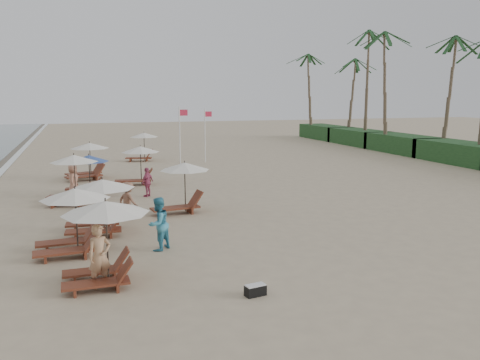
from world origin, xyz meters
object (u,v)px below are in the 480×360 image
object	(u,v)px
lounger_station_0	(100,239)
beachgoer_far_b	(73,181)
beachgoer_near	(100,256)
lounger_station_5	(86,162)
inland_station_0	(180,184)
beachgoer_mid_b	(128,201)
inland_station_2	(142,144)
beachgoer_far_a	(147,182)
beachgoer_mid_a	(158,224)
lounger_station_4	(85,175)
lounger_station_1	(69,222)
flag_pole_near	(180,137)
inland_station_1	(137,162)
lounger_station_3	(70,180)
duffel_bag	(255,290)
lounger_station_2	(97,206)

from	to	relation	value
lounger_station_0	beachgoer_far_b	size ratio (longest dim) A/B	1.45
beachgoer_near	lounger_station_5	bearing A→B (deg)	70.32
inland_station_0	beachgoer_mid_b	size ratio (longest dim) A/B	1.76
inland_station_2	beachgoer_far_a	distance (m)	14.52
beachgoer_far_b	lounger_station_0	bearing A→B (deg)	-164.71
beachgoer_mid_a	lounger_station_4	bearing A→B (deg)	-120.62
lounger_station_0	lounger_station_1	xyz separation A→B (m)	(-0.86, 3.18, -0.23)
inland_station_0	beachgoer_mid_b	distance (m)	2.49
inland_station_0	inland_station_2	bearing A→B (deg)	88.23
lounger_station_4	beachgoer_far_a	distance (m)	3.44
beachgoer_far_b	flag_pole_near	xyz separation A→B (m)	(6.80, 6.07, 1.60)
beachgoer_mid_a	inland_station_1	bearing A→B (deg)	-135.25
lounger_station_3	beachgoer_far_a	bearing A→B (deg)	9.65
lounger_station_0	lounger_station_5	size ratio (longest dim) A/B	0.88
lounger_station_5	inland_station_1	world-z (taller)	lounger_station_5
lounger_station_5	duffel_bag	distance (m)	21.05
lounger_station_0	lounger_station_2	size ratio (longest dim) A/B	0.92
lounger_station_0	lounger_station_3	world-z (taller)	lounger_station_3
inland_station_2	inland_station_0	bearing A→B (deg)	-91.77
beachgoer_near	lounger_station_4	bearing A→B (deg)	70.77
inland_station_2	beachgoer_mid_b	distance (m)	19.40
beachgoer_far_a	lounger_station_0	bearing A→B (deg)	29.80
lounger_station_5	lounger_station_3	bearing A→B (deg)	-96.64
lounger_station_0	beachgoer_far_b	bearing A→B (deg)	93.44
lounger_station_1	lounger_station_3	size ratio (longest dim) A/B	0.99
inland_station_1	beachgoer_mid_b	bearing A→B (deg)	-98.98
beachgoer_far_a	duffel_bag	bearing A→B (deg)	47.09
inland_station_0	lounger_station_4	bearing A→B (deg)	124.82
beachgoer_mid_b	flag_pole_near	distance (m)	12.74
beachgoer_far_b	lounger_station_5	bearing A→B (deg)	4.63
lounger_station_4	lounger_station_2	bearing A→B (deg)	-88.12
beachgoer_mid_a	lounger_station_5	bearing A→B (deg)	-124.50
beachgoer_far_b	beachgoer_mid_b	bearing A→B (deg)	-146.98
lounger_station_5	flag_pole_near	size ratio (longest dim) A/B	0.64
lounger_station_0	inland_station_1	size ratio (longest dim) A/B	0.90
lounger_station_2	lounger_station_3	bearing A→B (deg)	99.81
lounger_station_2	flag_pole_near	size ratio (longest dim) A/B	0.61
flag_pole_near	beachgoer_far_b	bearing A→B (deg)	-138.25
lounger_station_3	beachgoer_far_a	world-z (taller)	lounger_station_3
lounger_station_1	duffel_bag	bearing A→B (deg)	-48.38
duffel_bag	flag_pole_near	distance (m)	21.28
lounger_station_0	inland_station_2	size ratio (longest dim) A/B	0.90
beachgoer_near	beachgoer_far_a	xyz separation A→B (m)	(2.92, 12.15, -0.12)
lounger_station_4	beachgoer_mid_b	bearing A→B (deg)	-75.90
beachgoer_far_a	duffel_bag	xyz separation A→B (m)	(0.93, -14.01, -0.61)
lounger_station_0	lounger_station_1	size ratio (longest dim) A/B	0.97
lounger_station_5	inland_station_2	xyz separation A→B (m)	(4.41, 7.76, 0.27)
beachgoer_mid_a	duffel_bag	bearing A→B (deg)	69.03
lounger_station_0	inland_station_1	xyz separation A→B (m)	(2.78, 15.72, -0.01)
lounger_station_5	beachgoer_mid_a	world-z (taller)	lounger_station_5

